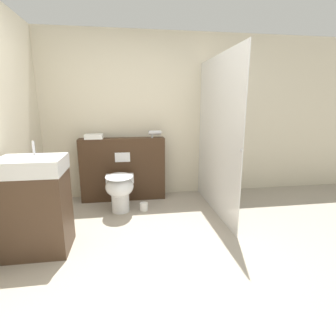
{
  "coord_description": "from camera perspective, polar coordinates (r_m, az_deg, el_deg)",
  "views": [
    {
      "loc": [
        -0.33,
        -2.16,
        1.45
      ],
      "look_at": [
        0.2,
        1.18,
        0.62
      ],
      "focal_mm": 28.0,
      "sensor_mm": 36.0,
      "label": 1
    }
  ],
  "objects": [
    {
      "name": "ground_plane",
      "position": [
        2.62,
        -0.25,
        -19.85
      ],
      "size": [
        12.0,
        12.0,
        0.0
      ],
      "primitive_type": "plane",
      "color": "#9E9384"
    },
    {
      "name": "wall_back",
      "position": [
        4.18,
        -4.47,
        11.01
      ],
      "size": [
        8.0,
        0.06,
        2.5
      ],
      "color": "beige",
      "rests_on": "ground_plane"
    },
    {
      "name": "partition_panel",
      "position": [
        4.06,
        -9.74,
        -0.26
      ],
      "size": [
        1.26,
        0.23,
        0.95
      ],
      "color": "#3D2819",
      "rests_on": "ground_plane"
    },
    {
      "name": "shower_glass",
      "position": [
        3.54,
        10.56,
        6.68
      ],
      "size": [
        0.04,
        1.64,
        2.05
      ],
      "color": "silver",
      "rests_on": "ground_plane"
    },
    {
      "name": "toilet",
      "position": [
        3.6,
        -10.46,
        -4.51
      ],
      "size": [
        0.39,
        0.56,
        0.53
      ],
      "color": "white",
      "rests_on": "ground_plane"
    },
    {
      "name": "sink_vanity",
      "position": [
        2.89,
        -26.81,
        -7.3
      ],
      "size": [
        0.6,
        0.48,
        1.1
      ],
      "color": "#473323",
      "rests_on": "ground_plane"
    },
    {
      "name": "hair_drier",
      "position": [
        3.96,
        -2.83,
        7.67
      ],
      "size": [
        0.21,
        0.06,
        0.11
      ],
      "color": "#B7B7BC",
      "rests_on": "partition_panel"
    },
    {
      "name": "folded_towel",
      "position": [
        3.99,
        -15.81,
        6.62
      ],
      "size": [
        0.26,
        0.2,
        0.07
      ],
      "color": "white",
      "rests_on": "partition_panel"
    },
    {
      "name": "spare_toilet_roll",
      "position": [
        3.72,
        -5.28,
        -8.36
      ],
      "size": [
        0.11,
        0.11,
        0.11
      ],
      "color": "white",
      "rests_on": "ground_plane"
    }
  ]
}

